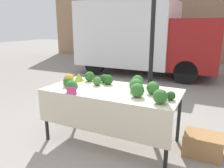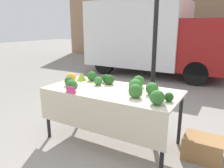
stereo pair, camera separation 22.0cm
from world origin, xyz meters
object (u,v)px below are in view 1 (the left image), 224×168
object	(u,v)px
orange_cauliflower	(69,79)
produce_crate	(202,144)
parked_truck	(143,36)
price_sign	(71,91)

from	to	relation	value
orange_cauliflower	produce_crate	distance (m)	2.17
parked_truck	price_sign	bearing A→B (deg)	-81.43
produce_crate	orange_cauliflower	bearing A→B (deg)	-174.33
parked_truck	price_sign	world-z (taller)	parked_truck
orange_cauliflower	produce_crate	bearing A→B (deg)	5.67
orange_cauliflower	produce_crate	size ratio (longest dim) A/B	0.33
parked_truck	orange_cauliflower	xyz separation A→B (m)	(0.44, -4.99, -0.44)
parked_truck	produce_crate	size ratio (longest dim) A/B	9.81
orange_cauliflower	price_sign	bearing A→B (deg)	-50.17
parked_truck	orange_cauliflower	world-z (taller)	parked_truck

